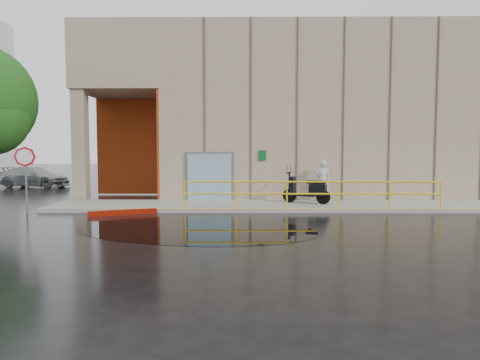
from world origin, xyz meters
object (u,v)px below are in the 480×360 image
object	(u,v)px
stop_sign	(25,165)
car_c	(34,177)
red_curb	(123,212)
scooter	(307,182)
person	(323,181)

from	to	relation	value
stop_sign	car_c	bearing A→B (deg)	119.34
car_c	red_curb	bearing A→B (deg)	-132.77
red_curb	car_c	distance (m)	14.59
scooter	stop_sign	bearing A→B (deg)	-145.89
person	car_c	size ratio (longest dim) A/B	0.39
stop_sign	red_curb	bearing A→B (deg)	-1.17
person	red_curb	bearing A→B (deg)	29.01
person	car_c	bearing A→B (deg)	-19.64
scooter	car_c	distance (m)	18.35
red_curb	car_c	xyz separation A→B (m)	(-8.87, 11.58, 0.55)
stop_sign	car_c	size ratio (longest dim) A/B	0.55
person	scooter	distance (m)	1.09
scooter	red_curb	bearing A→B (deg)	-138.10
stop_sign	car_c	xyz separation A→B (m)	(-5.22, 11.22, -1.15)
car_c	person	bearing A→B (deg)	-107.66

